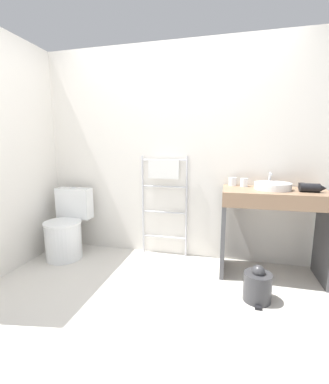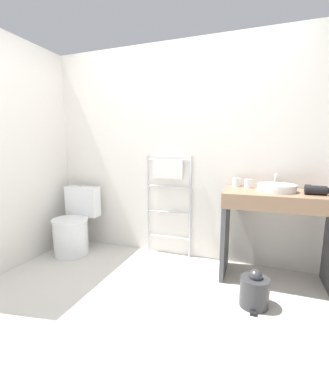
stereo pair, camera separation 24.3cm
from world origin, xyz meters
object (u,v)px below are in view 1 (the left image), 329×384
object	(u,v)px
towel_radiator	(164,185)
trash_bin	(257,286)
cup_near_wall	(232,181)
sink_basin	(273,186)
cup_near_edge	(244,182)
hair_dryer	(310,188)
toilet	(67,230)

from	to	relation	value
towel_radiator	trash_bin	distance (m)	1.39
towel_radiator	cup_near_wall	world-z (taller)	towel_radiator
sink_basin	cup_near_edge	xyz separation A→B (m)	(-0.25, 0.12, 0.01)
towel_radiator	cup_near_edge	size ratio (longest dim) A/B	13.85
sink_basin	hair_dryer	distance (m)	0.31
toilet	towel_radiator	size ratio (longest dim) A/B	0.68
cup_near_edge	trash_bin	world-z (taller)	cup_near_edge
toilet	towel_radiator	distance (m)	1.23
towel_radiator	cup_near_wall	xyz separation A→B (m)	(0.75, -0.04, 0.07)
cup_near_edge	towel_radiator	bearing A→B (deg)	174.02
towel_radiator	hair_dryer	xyz separation A→B (m)	(1.41, -0.28, 0.06)
cup_near_edge	cup_near_wall	bearing A→B (deg)	158.05
toilet	cup_near_edge	world-z (taller)	cup_near_edge
sink_basin	cup_near_wall	distance (m)	0.40
toilet	trash_bin	world-z (taller)	toilet
cup_near_edge	hair_dryer	world-z (taller)	cup_near_edge
toilet	hair_dryer	distance (m)	2.56
toilet	cup_near_edge	size ratio (longest dim) A/B	9.38
sink_basin	cup_near_wall	bearing A→B (deg)	155.01
cup_near_wall	cup_near_edge	xyz separation A→B (m)	(0.11, -0.05, -0.00)
sink_basin	towel_radiator	bearing A→B (deg)	169.07
towel_radiator	sink_basin	distance (m)	1.13
hair_dryer	toilet	bearing A→B (deg)	-179.35
sink_basin	cup_near_edge	bearing A→B (deg)	153.69
hair_dryer	trash_bin	distance (m)	0.99
toilet	cup_near_wall	size ratio (longest dim) A/B	9.30
toilet	cup_near_wall	bearing A→B (deg)	8.13
cup_near_wall	cup_near_edge	bearing A→B (deg)	-21.95
toilet	trash_bin	size ratio (longest dim) A/B	2.54
cup_near_edge	hair_dryer	distance (m)	0.59
hair_dryer	trash_bin	size ratio (longest dim) A/B	0.71
towel_radiator	hair_dryer	bearing A→B (deg)	-11.06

